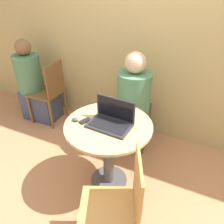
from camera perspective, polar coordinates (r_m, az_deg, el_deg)
The scene contains 10 objects.
ground_plane at distance 2.42m, azimuth -0.79°, elevation -17.36°, with size 12.00×12.00×0.00m, color tan.
back_wall at distance 2.60m, azimuth 9.61°, elevation 19.83°, with size 7.00×0.05×2.60m.
round_table at distance 2.04m, azimuth -0.90°, elevation -7.70°, with size 0.78×0.78×0.73m.
laptop at distance 1.89m, azimuth -0.20°, elevation -2.10°, with size 0.38×0.25×0.23m.
cell_phone at distance 1.96m, azimuth -7.02°, elevation -2.32°, with size 0.09×0.12×0.02m.
computer_mouse at distance 1.98m, azimuth -9.56°, elevation -1.98°, with size 0.06×0.04×0.03m.
chair_empty at distance 1.64m, azimuth 1.65°, elevation -23.88°, with size 0.53×0.53×0.93m.
person_seated at distance 2.58m, azimuth 5.71°, elevation 0.67°, with size 0.42×0.60×1.20m.
chair_background at distance 3.15m, azimuth -15.99°, elevation 5.01°, with size 0.42×0.42×0.89m.
person_background at distance 3.31m, azimuth -19.51°, elevation 6.00°, with size 0.55×0.36×1.15m.
Camera 1 is at (0.69, -1.41, 1.84)m, focal length 35.00 mm.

